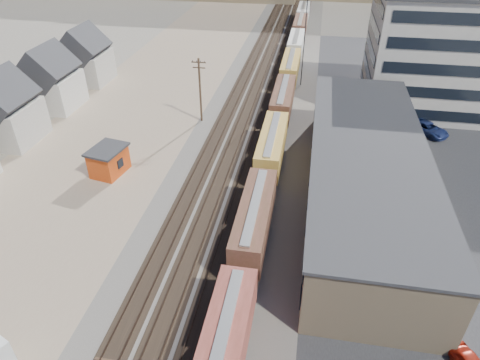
% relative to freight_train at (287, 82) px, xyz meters
% --- Properties ---
extents(ballast_bed, '(18.00, 200.00, 0.06)m').
position_rel_freight_train_xyz_m(ballast_bed, '(-3.80, -3.65, -2.76)').
color(ballast_bed, '#4C4742').
rests_on(ballast_bed, ground).
extents(dirt_yard, '(24.00, 180.00, 0.03)m').
position_rel_freight_train_xyz_m(dirt_yard, '(-23.80, -13.65, -2.78)').
color(dirt_yard, '#87715D').
rests_on(dirt_yard, ground).
extents(asphalt_lot, '(26.00, 120.00, 0.04)m').
position_rel_freight_train_xyz_m(asphalt_lot, '(18.20, -18.65, -2.77)').
color(asphalt_lot, '#232326').
rests_on(asphalt_lot, ground).
extents(rail_tracks, '(11.40, 200.00, 0.24)m').
position_rel_freight_train_xyz_m(rail_tracks, '(-4.35, -3.65, -2.68)').
color(rail_tracks, black).
rests_on(rail_tracks, ground).
extents(freight_train, '(3.00, 119.74, 4.46)m').
position_rel_freight_train_xyz_m(freight_train, '(0.00, 0.00, 0.00)').
color(freight_train, black).
rests_on(freight_train, ground).
extents(warehouse, '(12.40, 40.40, 7.25)m').
position_rel_freight_train_xyz_m(warehouse, '(11.18, -28.65, 0.86)').
color(warehouse, tan).
rests_on(warehouse, ground).
extents(office_tower, '(22.60, 18.60, 18.45)m').
position_rel_freight_train_xyz_m(office_tower, '(24.15, 1.30, 6.47)').
color(office_tower, '#9E998E').
rests_on(office_tower, ground).
extents(utility_pole_north, '(2.20, 0.32, 10.00)m').
position_rel_freight_train_xyz_m(utility_pole_north, '(-12.30, -11.65, 2.50)').
color(utility_pole_north, '#382619').
rests_on(utility_pole_north, ground).
extents(radio_mast, '(1.20, 0.16, 18.00)m').
position_rel_freight_train_xyz_m(radio_mast, '(2.20, 6.35, 6.33)').
color(radio_mast, black).
rests_on(radio_mast, ground).
extents(maintenance_shed, '(4.61, 5.49, 3.58)m').
position_rel_freight_train_xyz_m(maintenance_shed, '(-20.01, -28.47, -0.96)').
color(maintenance_shed, '#C04112').
rests_on(maintenance_shed, ground).
extents(parked_car_blue, '(6.12, 6.56, 1.71)m').
position_rel_freight_train_xyz_m(parked_car_blue, '(21.98, -10.09, -1.94)').
color(parked_car_blue, navy).
rests_on(parked_car_blue, ground).
extents(parked_car_far, '(2.61, 4.59, 1.47)m').
position_rel_freight_train_xyz_m(parked_car_far, '(30.20, -1.21, -2.06)').
color(parked_car_far, white).
rests_on(parked_car_far, ground).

